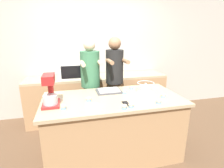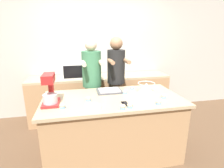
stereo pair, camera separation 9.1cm
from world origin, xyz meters
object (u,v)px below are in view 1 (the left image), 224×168
Objects in this scene: small_plate at (94,107)px; cupcake_5 at (163,96)px; person_left at (91,86)px; cupcake_0 at (125,92)px; stand_mixer at (50,92)px; cupcake_4 at (124,107)px; cupcake_2 at (131,88)px; cupcake_7 at (63,107)px; mixing_bowl at (146,87)px; baking_tray at (109,91)px; cupcake_3 at (89,99)px; cell_phone at (126,104)px; microwave_oven at (73,70)px; person_right at (115,83)px; cupcake_6 at (159,102)px; cupcake_1 at (131,105)px.

small_plate is 2.95× the size of cupcake_5.
cupcake_0 is (0.42, -0.57, 0.04)m from person_left.
stand_mixer reaches higher than cupcake_4.
cupcake_2 is 1.15m from cupcake_7.
mixing_bowl is at bearing 117.57° from cupcake_5.
cupcake_3 is at bearing -137.41° from baking_tray.
baking_tray is 0.52m from cell_phone.
mixing_bowl is at bearing 24.23° from small_plate.
cupcake_0 is 1.00× the size of cupcake_3.
cupcake_3 is (-0.34, -0.31, 0.01)m from baking_tray.
cupcake_5 is at bearing -51.04° from microwave_oven.
person_left is 1.23m from cupcake_5.
cupcake_7 is at bearing -133.11° from person_right.
cupcake_3 and cupcake_6 have the same top height.
person_right reaches higher than cupcake_6.
person_right is 1.26m from cupcake_7.
person_left reaches higher than small_plate.
stand_mixer is at bearing -179.31° from cupcake_3.
cupcake_5 is at bearing -31.69° from cupcake_0.
baking_tray is (-0.52, 0.15, -0.06)m from mixing_bowl.
cupcake_7 is at bearing 166.16° from cupcake_4.
cupcake_2 is at bearing 26.08° from cupcake_3.
person_left reaches higher than cell_phone.
cupcake_6 is (0.97, -1.60, -0.13)m from microwave_oven.
person_left is 0.64m from microwave_oven.
cupcake_7 is (-0.35, 0.04, 0.02)m from small_plate.
mixing_bowl is 0.46m from cupcake_6.
person_left is 0.96m from small_plate.
mixing_bowl is at bearing -61.34° from person_right.
person_right reaches higher than cupcake_7.
person_right reaches higher than stand_mixer.
cupcake_1 is 0.71m from cupcake_2.
person_left reaches higher than cupcake_3.
cupcake_2 and cupcake_5 have the same top height.
cupcake_1 is at bearing -79.01° from baking_tray.
cupcake_0 is at bearing 18.10° from cupcake_3.
cupcake_4 is at bearing -116.34° from cupcake_2.
cupcake_0 and cupcake_1 have the same top height.
small_plate is 2.95× the size of cupcake_0.
cell_phone is (0.90, -0.19, -0.16)m from stand_mixer.
cupcake_3 is at bearing 160.46° from cupcake_6.
cupcake_2 is 1.00× the size of cupcake_7.
cell_phone is 2.12× the size of cupcake_0.
small_plate reaches higher than cell_phone.
cupcake_1 reaches higher than baking_tray.
cupcake_4 is (0.25, -1.09, 0.04)m from person_left.
microwave_oven is 1.33m from cupcake_0.
cupcake_5 is (1.00, -0.11, 0.00)m from cupcake_3.
mixing_bowl is 3.72× the size of cupcake_4.
person_right reaches higher than cupcake_2.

